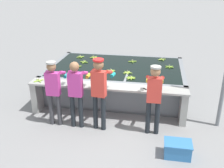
{
  "coord_description": "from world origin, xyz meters",
  "views": [
    {
      "loc": [
        1.19,
        -5.68,
        3.36
      ],
      "look_at": [
        0.0,
        0.97,
        0.6
      ],
      "focal_mm": 42.0,
      "sensor_mm": 36.0,
      "label": 1
    }
  ],
  "objects_px": {
    "banana_bunch_floating_0": "(132,61)",
    "banana_bunch_floating_10": "(99,67)",
    "worker_3": "(154,94)",
    "banana_bunch_floating_9": "(84,62)",
    "knife_1": "(74,84)",
    "banana_bunch_floating_7": "(94,57)",
    "knife_0": "(147,90)",
    "crate": "(178,149)",
    "banana_bunch_floating_3": "(80,57)",
    "banana_bunch_ledge_0": "(39,81)",
    "banana_bunch_floating_8": "(127,73)",
    "banana_bunch_floating_5": "(98,76)",
    "banana_bunch_floating_11": "(77,66)",
    "banana_bunch_floating_2": "(162,59)",
    "banana_bunch_floating_1": "(111,71)",
    "worker_0": "(54,87)",
    "banana_bunch_floating_12": "(156,68)",
    "worker_1": "(76,89)",
    "banana_bunch_floating_6": "(169,67)",
    "banana_bunch_ledge_1": "(98,83)",
    "worker_2": "(99,87)",
    "banana_bunch_floating_4": "(131,78)"
  },
  "relations": [
    {
      "from": "banana_bunch_floating_4",
      "to": "banana_bunch_floating_7",
      "type": "xyz_separation_m",
      "value": [
        -1.43,
        1.71,
        0.0
      ]
    },
    {
      "from": "banana_bunch_floating_11",
      "to": "knife_0",
      "type": "height_order",
      "value": "banana_bunch_floating_11"
    },
    {
      "from": "worker_3",
      "to": "banana_bunch_floating_3",
      "type": "xyz_separation_m",
      "value": [
        -2.54,
        2.85,
        -0.11
      ]
    },
    {
      "from": "banana_bunch_floating_4",
      "to": "banana_bunch_floating_12",
      "type": "bearing_deg",
      "value": 56.1
    },
    {
      "from": "banana_bunch_floating_0",
      "to": "banana_bunch_ledge_0",
      "type": "relative_size",
      "value": 1.2
    },
    {
      "from": "banana_bunch_floating_0",
      "to": "knife_0",
      "type": "height_order",
      "value": "banana_bunch_floating_0"
    },
    {
      "from": "banana_bunch_ledge_1",
      "to": "banana_bunch_floating_5",
      "type": "bearing_deg",
      "value": 103.48
    },
    {
      "from": "banana_bunch_floating_2",
      "to": "banana_bunch_floating_12",
      "type": "height_order",
      "value": "same"
    },
    {
      "from": "banana_bunch_floating_0",
      "to": "banana_bunch_floating_8",
      "type": "xyz_separation_m",
      "value": [
        -0.02,
        -1.09,
        -0.0
      ]
    },
    {
      "from": "worker_1",
      "to": "crate",
      "type": "relative_size",
      "value": 2.98
    },
    {
      "from": "banana_bunch_floating_6",
      "to": "banana_bunch_floating_7",
      "type": "bearing_deg",
      "value": 166.96
    },
    {
      "from": "banana_bunch_floating_1",
      "to": "banana_bunch_floating_2",
      "type": "distance_m",
      "value": 2.01
    },
    {
      "from": "worker_1",
      "to": "banana_bunch_floating_6",
      "type": "bearing_deg",
      "value": 46.86
    },
    {
      "from": "banana_bunch_floating_0",
      "to": "banana_bunch_floating_1",
      "type": "xyz_separation_m",
      "value": [
        -0.52,
        -1.02,
        -0.0
      ]
    },
    {
      "from": "banana_bunch_floating_2",
      "to": "banana_bunch_floating_10",
      "type": "height_order",
      "value": "same"
    },
    {
      "from": "worker_1",
      "to": "worker_2",
      "type": "bearing_deg",
      "value": -0.84
    },
    {
      "from": "banana_bunch_floating_12",
      "to": "banana_bunch_ledge_1",
      "type": "height_order",
      "value": "banana_bunch_ledge_1"
    },
    {
      "from": "worker_0",
      "to": "banana_bunch_floating_3",
      "type": "height_order",
      "value": "worker_0"
    },
    {
      "from": "banana_bunch_floating_2",
      "to": "banana_bunch_floating_6",
      "type": "height_order",
      "value": "same"
    },
    {
      "from": "worker_0",
      "to": "banana_bunch_floating_9",
      "type": "height_order",
      "value": "worker_0"
    },
    {
      "from": "banana_bunch_floating_0",
      "to": "banana_bunch_floating_9",
      "type": "bearing_deg",
      "value": -167.48
    },
    {
      "from": "worker_1",
      "to": "banana_bunch_floating_6",
      "type": "xyz_separation_m",
      "value": [
        2.17,
        2.32,
        -0.1
      ]
    },
    {
      "from": "knife_0",
      "to": "crate",
      "type": "relative_size",
      "value": 0.5
    },
    {
      "from": "banana_bunch_floating_2",
      "to": "banana_bunch_floating_11",
      "type": "xyz_separation_m",
      "value": [
        -2.51,
        -1.19,
        0.0
      ]
    },
    {
      "from": "crate",
      "to": "knife_1",
      "type": "bearing_deg",
      "value": 153.11
    },
    {
      "from": "banana_bunch_floating_8",
      "to": "banana_bunch_ledge_1",
      "type": "relative_size",
      "value": 0.98
    },
    {
      "from": "worker_3",
      "to": "banana_bunch_floating_9",
      "type": "distance_m",
      "value": 3.24
    },
    {
      "from": "banana_bunch_floating_0",
      "to": "banana_bunch_floating_2",
      "type": "distance_m",
      "value": 1.0
    },
    {
      "from": "worker_3",
      "to": "banana_bunch_floating_0",
      "type": "distance_m",
      "value": 2.76
    },
    {
      "from": "worker_2",
      "to": "banana_bunch_floating_12",
      "type": "bearing_deg",
      "value": 60.28
    },
    {
      "from": "worker_0",
      "to": "banana_bunch_floating_10",
      "type": "distance_m",
      "value": 2.05
    },
    {
      "from": "banana_bunch_floating_3",
      "to": "banana_bunch_ledge_0",
      "type": "height_order",
      "value": "banana_bunch_ledge_0"
    },
    {
      "from": "banana_bunch_floating_2",
      "to": "banana_bunch_floating_7",
      "type": "xyz_separation_m",
      "value": [
        -2.25,
        -0.16,
        -0.0
      ]
    },
    {
      "from": "banana_bunch_floating_6",
      "to": "banana_bunch_floating_11",
      "type": "height_order",
      "value": "same"
    },
    {
      "from": "banana_bunch_floating_11",
      "to": "crate",
      "type": "relative_size",
      "value": 0.47
    },
    {
      "from": "worker_0",
      "to": "banana_bunch_floating_8",
      "type": "xyz_separation_m",
      "value": [
        1.55,
        1.57,
        -0.09
      ]
    },
    {
      "from": "worker_3",
      "to": "banana_bunch_floating_12",
      "type": "relative_size",
      "value": 5.84
    },
    {
      "from": "banana_bunch_floating_7",
      "to": "banana_bunch_floating_12",
      "type": "distance_m",
      "value": 2.21
    },
    {
      "from": "worker_3",
      "to": "banana_bunch_floating_9",
      "type": "relative_size",
      "value": 5.78
    },
    {
      "from": "knife_0",
      "to": "banana_bunch_floating_8",
      "type": "bearing_deg",
      "value": 118.44
    },
    {
      "from": "banana_bunch_floating_3",
      "to": "banana_bunch_ledge_0",
      "type": "bearing_deg",
      "value": -100.55
    },
    {
      "from": "banana_bunch_floating_2",
      "to": "banana_bunch_floating_8",
      "type": "height_order",
      "value": "same"
    },
    {
      "from": "knife_1",
      "to": "banana_bunch_floating_7",
      "type": "bearing_deg",
      "value": 92.05
    },
    {
      "from": "banana_bunch_floating_5",
      "to": "banana_bunch_floating_11",
      "type": "height_order",
      "value": "same"
    },
    {
      "from": "banana_bunch_floating_0",
      "to": "banana_bunch_floating_10",
      "type": "distance_m",
      "value": 1.17
    },
    {
      "from": "worker_1",
      "to": "banana_bunch_floating_7",
      "type": "distance_m",
      "value": 2.91
    },
    {
      "from": "banana_bunch_floating_10",
      "to": "banana_bunch_floating_1",
      "type": "bearing_deg",
      "value": -36.55
    },
    {
      "from": "knife_0",
      "to": "banana_bunch_floating_7",
      "type": "bearing_deg",
      "value": 128.09
    },
    {
      "from": "worker_3",
      "to": "banana_bunch_floating_12",
      "type": "height_order",
      "value": "worker_3"
    },
    {
      "from": "banana_bunch_floating_9",
      "to": "banana_bunch_floating_8",
      "type": "bearing_deg",
      "value": -26.93
    }
  ]
}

